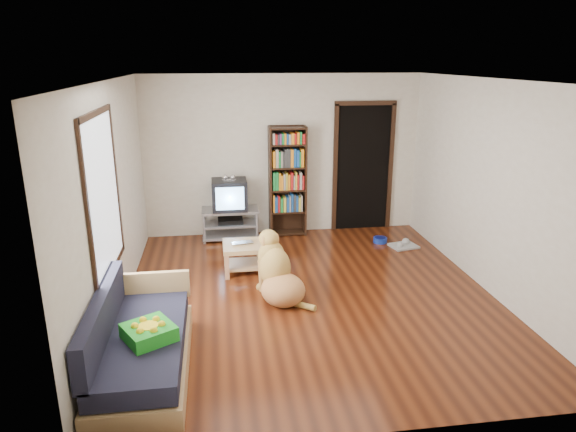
{
  "coord_description": "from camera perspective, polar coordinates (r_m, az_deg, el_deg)",
  "views": [
    {
      "loc": [
        -1.09,
        -5.72,
        2.84
      ],
      "look_at": [
        -0.21,
        0.46,
        0.9
      ],
      "focal_mm": 32.0,
      "sensor_mm": 36.0,
      "label": 1
    }
  ],
  "objects": [
    {
      "name": "window",
      "position": [
        5.51,
        -19.83,
        2.14
      ],
      "size": [
        0.03,
        1.46,
        1.7
      ],
      "color": "white",
      "rests_on": "wall_left"
    },
    {
      "name": "coffee_table",
      "position": [
        7.08,
        -4.98,
        -4.02
      ],
      "size": [
        0.55,
        0.55,
        0.4
      ],
      "color": "tan",
      "rests_on": "ground"
    },
    {
      "name": "dog",
      "position": [
        6.29,
        -1.17,
        -6.5
      ],
      "size": [
        0.71,
        0.94,
        0.85
      ],
      "color": "#B47745",
      "rests_on": "ground"
    },
    {
      "name": "green_cushion",
      "position": [
        4.86,
        -15.2,
        -12.37
      ],
      "size": [
        0.55,
        0.55,
        0.13
      ],
      "primitive_type": "cube",
      "rotation": [
        0.0,
        0.0,
        0.53
      ],
      "color": "green",
      "rests_on": "sofa"
    },
    {
      "name": "tv_stand",
      "position": [
        8.38,
        -6.41,
        -0.73
      ],
      "size": [
        0.9,
        0.45,
        0.5
      ],
      "color": "#99999E",
      "rests_on": "ground"
    },
    {
      "name": "ground",
      "position": [
        6.48,
        2.44,
        -8.76
      ],
      "size": [
        5.0,
        5.0,
        0.0
      ],
      "primitive_type": "plane",
      "color": "#56230E",
      "rests_on": "ground"
    },
    {
      "name": "wall_back",
      "position": [
        8.44,
        -0.55,
        6.72
      ],
      "size": [
        4.5,
        0.0,
        4.5
      ],
      "primitive_type": "plane",
      "rotation": [
        1.57,
        0.0,
        0.0
      ],
      "color": "beige",
      "rests_on": "ground"
    },
    {
      "name": "doorway",
      "position": [
        8.73,
        8.33,
        5.69
      ],
      "size": [
        1.03,
        0.05,
        2.19
      ],
      "color": "black",
      "rests_on": "wall_back"
    },
    {
      "name": "dog_bowl",
      "position": [
        8.35,
        10.2,
        -2.63
      ],
      "size": [
        0.22,
        0.22,
        0.08
      ],
      "primitive_type": "cylinder",
      "color": "navy",
      "rests_on": "ground"
    },
    {
      "name": "wall_right",
      "position": [
        6.8,
        21.59,
        2.94
      ],
      "size": [
        0.0,
        5.0,
        5.0
      ],
      "primitive_type": "plane",
      "rotation": [
        1.57,
        0.0,
        -1.57
      ],
      "color": "beige",
      "rests_on": "ground"
    },
    {
      "name": "sofa",
      "position": [
        5.11,
        -16.24,
        -13.83
      ],
      "size": [
        0.8,
        1.8,
        0.8
      ],
      "color": "tan",
      "rests_on": "ground"
    },
    {
      "name": "crt_tv",
      "position": [
        8.27,
        -6.53,
        2.44
      ],
      "size": [
        0.55,
        0.52,
        0.58
      ],
      "color": "black",
      "rests_on": "tv_stand"
    },
    {
      "name": "wall_left",
      "position": [
        6.04,
        -18.9,
        1.52
      ],
      "size": [
        0.0,
        5.0,
        5.0
      ],
      "primitive_type": "plane",
      "rotation": [
        1.57,
        0.0,
        1.57
      ],
      "color": "beige",
      "rests_on": "ground"
    },
    {
      "name": "ceiling",
      "position": [
        5.83,
        2.77,
        14.87
      ],
      "size": [
        5.0,
        5.0,
        0.0
      ],
      "primitive_type": "plane",
      "rotation": [
        3.14,
        0.0,
        0.0
      ],
      "color": "white",
      "rests_on": "ground"
    },
    {
      "name": "wall_front",
      "position": [
        3.73,
        9.73,
        -7.36
      ],
      "size": [
        4.5,
        0.0,
        4.5
      ],
      "primitive_type": "plane",
      "rotation": [
        -1.57,
        0.0,
        0.0
      ],
      "color": "beige",
      "rests_on": "ground"
    },
    {
      "name": "bookshelf",
      "position": [
        8.35,
        -0.06,
        4.52
      ],
      "size": [
        0.6,
        0.3,
        1.8
      ],
      "color": "black",
      "rests_on": "ground"
    },
    {
      "name": "grey_rag",
      "position": [
        8.24,
        12.71,
        -3.26
      ],
      "size": [
        0.46,
        0.4,
        0.03
      ],
      "primitive_type": "cube",
      "rotation": [
        0.0,
        0.0,
        0.22
      ],
      "color": "#ADADAD",
      "rests_on": "ground"
    },
    {
      "name": "laptop",
      "position": [
        7.0,
        -4.99,
        -3.11
      ],
      "size": [
        0.32,
        0.24,
        0.02
      ],
      "primitive_type": "imported",
      "rotation": [
        0.0,
        0.0,
        0.18
      ],
      "color": "silver",
      "rests_on": "coffee_table"
    }
  ]
}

